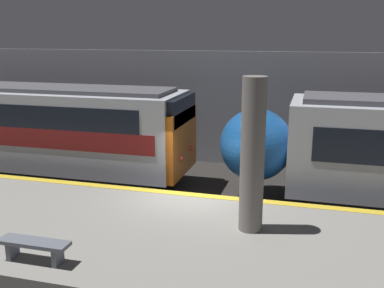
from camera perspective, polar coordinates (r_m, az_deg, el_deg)
ground_plane at (r=13.49m, az=0.05°, el=-10.23°), size 120.00×120.00×0.00m
platform at (r=10.96m, az=-3.76°, el=-13.36°), size 40.00×5.37×1.01m
station_rear_barrier at (r=19.12m, az=5.38°, el=4.46°), size 50.00×0.15×4.80m
support_pillar_near at (r=10.31m, az=7.69°, el=-1.48°), size 0.56×0.56×3.60m
platform_bench at (r=9.83m, az=-19.41°, el=-12.10°), size 1.50×0.40×0.45m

